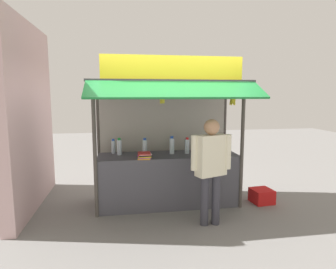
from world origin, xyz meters
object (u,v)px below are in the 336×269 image
(water_bottle_left, at_px, (145,147))
(magazine_stack_back_right, at_px, (144,156))
(banana_bunch_inner_left, at_px, (233,100))
(water_bottle_mid_right, at_px, (119,147))
(water_bottle_front_right, at_px, (187,146))
(water_bottle_center, at_px, (113,147))
(magazine_stack_front_left, at_px, (207,154))
(water_bottle_far_right, at_px, (172,146))
(water_bottle_right, at_px, (197,146))
(vendor_person, at_px, (211,162))
(plastic_crate, at_px, (262,196))
(banana_bunch_rightmost, at_px, (162,99))

(water_bottle_left, relative_size, magazine_stack_back_right, 1.05)
(water_bottle_left, height_order, banana_bunch_inner_left, banana_bunch_inner_left)
(water_bottle_mid_right, relative_size, water_bottle_front_right, 1.02)
(water_bottle_mid_right, relative_size, water_bottle_center, 1.14)
(water_bottle_left, bearing_deg, magazine_stack_front_left, -15.84)
(water_bottle_far_right, bearing_deg, water_bottle_right, 15.78)
(water_bottle_center, distance_m, water_bottle_left, 0.56)
(water_bottle_left, bearing_deg, water_bottle_right, 5.91)
(water_bottle_far_right, height_order, water_bottle_front_right, water_bottle_far_right)
(vendor_person, bearing_deg, magazine_stack_front_left, -121.93)
(banana_bunch_inner_left, height_order, plastic_crate, banana_bunch_inner_left)
(water_bottle_far_right, xyz_separation_m, water_bottle_left, (-0.47, 0.04, -0.01))
(plastic_crate, bearing_deg, water_bottle_right, 159.84)
(water_bottle_front_right, distance_m, magazine_stack_front_left, 0.38)
(magazine_stack_front_left, height_order, vendor_person, vendor_person)
(banana_bunch_rightmost, bearing_deg, water_bottle_center, 137.53)
(magazine_stack_front_left, bearing_deg, water_bottle_far_right, 155.79)
(water_bottle_right, xyz_separation_m, banana_bunch_rightmost, (-0.74, -0.65, 0.86))
(magazine_stack_front_left, bearing_deg, vendor_person, -101.84)
(water_bottle_front_right, bearing_deg, water_bottle_left, 174.61)
(banana_bunch_inner_left, relative_size, plastic_crate, 0.77)
(water_bottle_far_right, xyz_separation_m, water_bottle_right, (0.50, 0.14, -0.04))
(water_bottle_right, bearing_deg, water_bottle_mid_right, -176.50)
(water_bottle_center, bearing_deg, water_bottle_left, -16.03)
(water_bottle_right, relative_size, banana_bunch_rightmost, 0.94)
(water_bottle_center, height_order, magazine_stack_front_left, water_bottle_center)
(water_bottle_right, bearing_deg, banana_bunch_inner_left, -59.04)
(water_bottle_center, bearing_deg, plastic_crate, -9.94)
(water_bottle_left, xyz_separation_m, banana_bunch_rightmost, (0.23, -0.55, 0.83))
(banana_bunch_inner_left, xyz_separation_m, vendor_person, (-0.48, -0.45, -0.88))
(water_bottle_front_right, distance_m, water_bottle_right, 0.29)
(magazine_stack_back_right, height_order, banana_bunch_rightmost, banana_bunch_rightmost)
(water_bottle_mid_right, relative_size, magazine_stack_back_right, 1.09)
(water_bottle_mid_right, relative_size, magazine_stack_front_left, 0.93)
(magazine_stack_front_left, height_order, magazine_stack_back_right, magazine_stack_back_right)
(banana_bunch_rightmost, bearing_deg, water_bottle_front_right, 43.52)
(water_bottle_far_right, bearing_deg, banana_bunch_rightmost, -115.25)
(water_bottle_far_right, bearing_deg, water_bottle_left, 175.00)
(water_bottle_center, xyz_separation_m, magazine_stack_back_right, (0.50, -0.49, -0.07))
(water_bottle_left, relative_size, banana_bunch_rightmost, 1.21)
(water_bottle_center, bearing_deg, banana_bunch_inner_left, -20.35)
(water_bottle_far_right, xyz_separation_m, banana_bunch_inner_left, (0.89, -0.51, 0.79))
(banana_bunch_rightmost, relative_size, vendor_person, 0.15)
(water_bottle_right, relative_size, magazine_stack_back_right, 0.82)
(water_bottle_mid_right, height_order, water_bottle_front_right, water_bottle_mid_right)
(water_bottle_center, relative_size, magazine_stack_front_left, 0.82)
(water_bottle_front_right, height_order, magazine_stack_back_right, water_bottle_front_right)
(water_bottle_far_right, xyz_separation_m, magazine_stack_back_right, (-0.50, -0.29, -0.10))
(vendor_person, relative_size, plastic_crate, 4.51)
(banana_bunch_inner_left, distance_m, vendor_person, 1.10)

